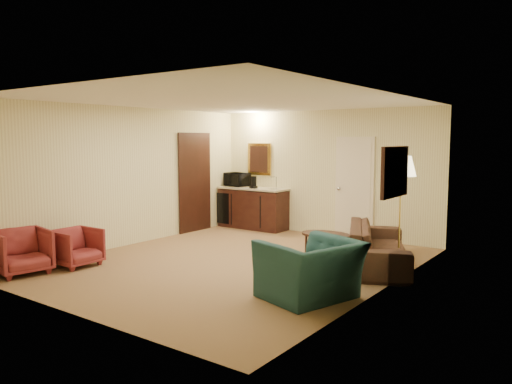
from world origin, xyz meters
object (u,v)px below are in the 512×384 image
(teal_armchair, at_px, (310,260))
(coffee_maker, at_px, (253,182))
(microwave, at_px, (237,178))
(rose_chair_near, at_px, (76,245))
(coffee_table, at_px, (326,248))
(floor_lamp, at_px, (400,211))
(sofa, at_px, (378,239))
(wetbar_cabinet, at_px, (253,208))
(waste_bin, at_px, (275,226))
(rose_chair_far, at_px, (22,249))

(teal_armchair, relative_size, coffee_maker, 4.28)
(coffee_maker, bearing_deg, microwave, 178.87)
(microwave, bearing_deg, rose_chair_near, -75.33)
(coffee_table, xyz_separation_m, microwave, (-3.33, 1.91, 0.87))
(floor_lamp, relative_size, coffee_maker, 6.60)
(sofa, distance_m, coffee_maker, 3.83)
(wetbar_cabinet, bearing_deg, teal_armchair, -45.60)
(rose_chair_near, distance_m, waste_bin, 4.40)
(sofa, height_order, teal_armchair, teal_armchair)
(wetbar_cabinet, distance_m, microwave, 0.82)
(wetbar_cabinet, distance_m, rose_chair_far, 5.15)
(rose_chair_near, bearing_deg, wetbar_cabinet, -3.88)
(coffee_table, bearing_deg, sofa, 20.58)
(rose_chair_near, distance_m, coffee_table, 3.98)
(rose_chair_far, height_order, floor_lamp, floor_lamp)
(rose_chair_far, xyz_separation_m, microwave, (0.00, 5.18, 0.74))
(wetbar_cabinet, xyz_separation_m, microwave, (-0.50, 0.06, 0.65))
(microwave, bearing_deg, coffee_table, -18.39)
(floor_lamp, xyz_separation_m, coffee_maker, (-3.75, 1.20, 0.18))
(wetbar_cabinet, xyz_separation_m, waste_bin, (0.65, -0.07, -0.33))
(microwave, bearing_deg, floor_lamp, -6.10)
(rose_chair_far, bearing_deg, coffee_table, -34.78)
(wetbar_cabinet, relative_size, coffee_maker, 6.19)
(teal_armchair, xyz_separation_m, microwave, (-4.05, 3.68, 0.61))
(sofa, height_order, coffee_maker, coffee_maker)
(coffee_table, height_order, floor_lamp, floor_lamp)
(teal_armchair, xyz_separation_m, coffee_maker, (-3.45, 3.50, 0.56))
(wetbar_cabinet, xyz_separation_m, rose_chair_near, (-0.25, -4.37, -0.13))
(sofa, distance_m, waste_bin, 3.32)
(waste_bin, bearing_deg, coffee_table, -39.31)
(coffee_table, relative_size, floor_lamp, 0.48)
(rose_chair_far, relative_size, coffee_maker, 2.79)
(coffee_maker, bearing_deg, floor_lamp, -2.69)
(wetbar_cabinet, height_order, coffee_maker, coffee_maker)
(wetbar_cabinet, xyz_separation_m, coffee_table, (2.83, -1.85, -0.22))
(floor_lamp, relative_size, microwave, 3.13)
(sofa, relative_size, floor_lamp, 1.27)
(rose_chair_far, distance_m, microwave, 5.23)
(teal_armchair, bearing_deg, waste_bin, -123.40)
(floor_lamp, bearing_deg, coffee_table, -152.47)
(floor_lamp, bearing_deg, sofa, -135.82)
(waste_bin, bearing_deg, coffee_maker, -174.78)
(coffee_table, distance_m, waste_bin, 2.82)
(sofa, distance_m, rose_chair_near, 4.77)
(sofa, relative_size, microwave, 3.98)
(wetbar_cabinet, distance_m, rose_chair_near, 4.38)
(waste_bin, distance_m, coffee_maker, 1.07)
(waste_bin, bearing_deg, microwave, 173.79)
(teal_armchair, xyz_separation_m, rose_chair_near, (-3.80, -0.75, -0.17))
(sofa, distance_m, coffee_table, 0.85)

